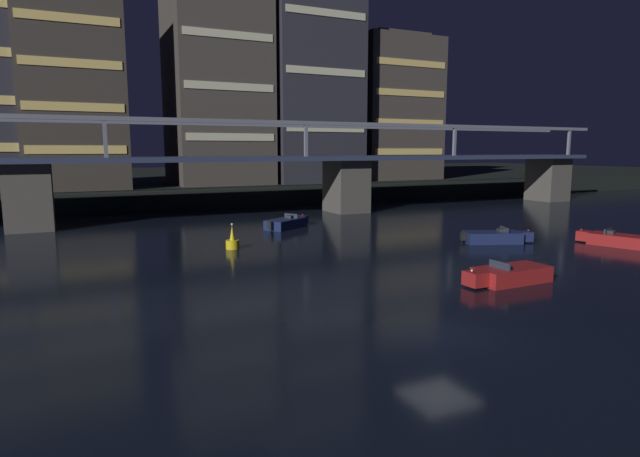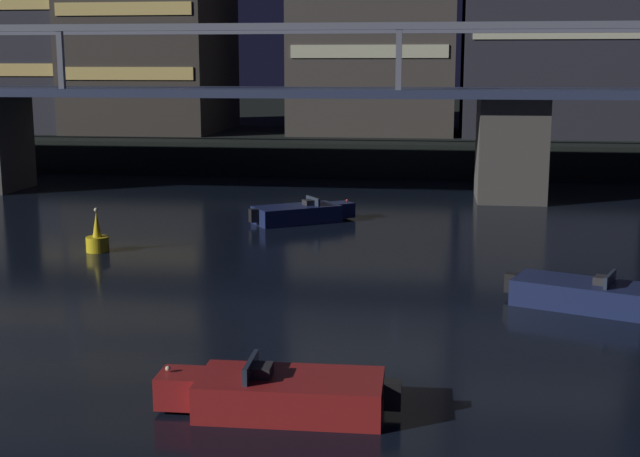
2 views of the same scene
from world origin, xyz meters
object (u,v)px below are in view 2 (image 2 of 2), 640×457
object	(u,v)px
speedboat_mid_right	(587,295)
channel_buoy	(97,240)
speedboat_near_center	(301,214)
speedboat_mid_center	(280,394)
river_bridge	(239,119)

from	to	relation	value
speedboat_mid_right	channel_buoy	bearing A→B (deg)	161.94
speedboat_near_center	speedboat_mid_center	size ratio (longest dim) A/B	0.92
speedboat_mid_right	channel_buoy	xyz separation A→B (m)	(-17.84, 5.82, 0.06)
speedboat_near_center	speedboat_mid_right	size ratio (longest dim) A/B	0.95
speedboat_mid_center	river_bridge	bearing A→B (deg)	104.22
river_bridge	speedboat_mid_center	xyz separation A→B (m)	(7.81, -30.83, -3.89)
speedboat_mid_center	speedboat_near_center	bearing A→B (deg)	97.66
speedboat_mid_center	channel_buoy	bearing A→B (deg)	123.72
river_bridge	speedboat_mid_right	distance (m)	26.99
channel_buoy	speedboat_mid_center	bearing A→B (deg)	-56.28
river_bridge	speedboat_near_center	xyz separation A→B (m)	(4.79, -8.37, -3.89)
speedboat_mid_right	speedboat_mid_center	bearing A→B (deg)	-130.48
speedboat_mid_right	speedboat_near_center	bearing A→B (deg)	129.25
speedboat_mid_center	speedboat_mid_right	size ratio (longest dim) A/B	1.03
speedboat_near_center	speedboat_mid_right	world-z (taller)	same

